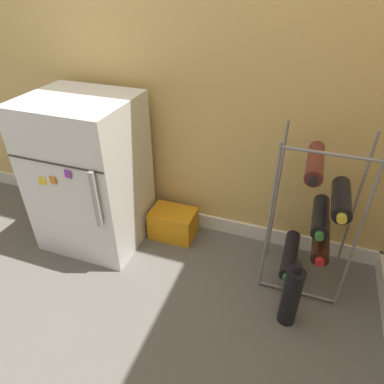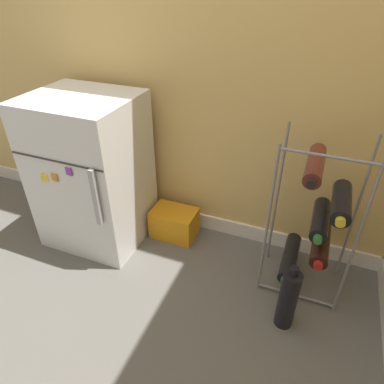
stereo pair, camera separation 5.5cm
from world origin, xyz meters
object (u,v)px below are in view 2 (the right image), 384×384
Objects in this scene: wine_rack at (317,221)px; loose_bottle_floor at (288,299)px; mini_fridge at (92,172)px; soda_box at (174,223)px.

loose_bottle_floor is at bearing -100.18° from wine_rack.
wine_rack is at bearing 79.82° from loose_bottle_floor.
mini_fridge is 2.41× the size of loose_bottle_floor.
wine_rack is at bearing -7.79° from soda_box.
loose_bottle_floor is at bearing -28.07° from soda_box.
soda_box is at bearing 18.84° from mini_fridge.
mini_fridge is at bearing -161.16° from soda_box.
soda_box is 0.74× the size of loose_bottle_floor.
soda_box is 0.78m from loose_bottle_floor.
soda_box is (0.40, 0.14, -0.32)m from mini_fridge.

